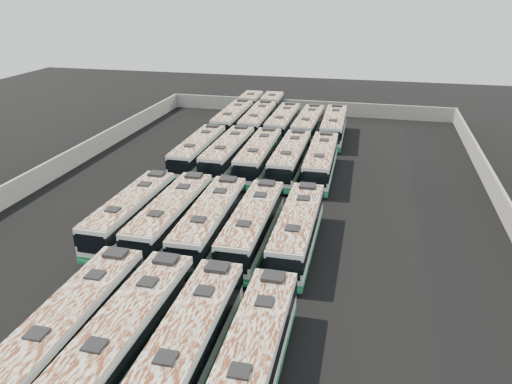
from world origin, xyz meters
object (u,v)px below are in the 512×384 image
bus_midback_far_left (199,152)px  bus_back_left (263,116)px  bus_front_center (127,335)px  bus_midback_far_right (321,161)px  bus_midback_center (259,156)px  bus_midfront_center (210,222)px  bus_back_far_right (334,127)px  bus_back_far_left (239,114)px  bus_back_center (283,124)px  bus_midfront_far_right (298,230)px  bus_midfront_left (171,217)px  bus_midback_right (290,159)px  bus_back_right (308,125)px  bus_midfront_right (252,226)px  bus_front_left (73,325)px  bus_front_far_right (253,357)px  bus_midfront_far_left (131,213)px  bus_front_right (188,346)px  bus_midback_left (228,154)px

bus_midback_far_left → bus_back_left: bearing=78.7°
bus_front_center → bus_midback_far_right: 31.72m
bus_midback_center → bus_midfront_center: bearing=-90.5°
bus_midback_far_right → bus_back_far_right: 14.35m
bus_midback_far_left → bus_back_far_left: 17.71m
bus_back_far_left → bus_back_far_right: bearing=-14.9°
bus_midfront_center → bus_midback_center: bus_midfront_center is taller
bus_midfront_center → bus_back_center: 31.24m
bus_midback_center → bus_back_center: bus_midback_center is taller
bus_midfront_far_right → bus_midfront_left: bearing=-180.0°
bus_back_far_left → bus_front_center: bearing=-82.4°
bus_midback_right → bus_back_right: bus_midback_right is taller
bus_midfront_right → bus_back_far_left: bus_back_far_left is taller
bus_front_left → bus_front_center: size_ratio=0.98×
bus_back_left → bus_back_right: size_ratio=1.60×
bus_back_far_left → bus_back_left: size_ratio=0.99×
bus_front_far_right → bus_midback_right: bearing=95.8°
bus_front_left → bus_midfront_far_right: 17.66m
bus_midback_center → bus_back_far_right: bus_midback_center is taller
bus_front_far_right → bus_midfront_right: bus_midfront_right is taller
bus_front_center → bus_midback_far_left: bearing=103.9°
bus_front_left → bus_midfront_center: bus_midfront_center is taller
bus_midfront_far_left → bus_midfront_center: bearing=-1.2°
bus_midback_far_right → bus_back_far_right: size_ratio=0.99×
bus_front_right → bus_midback_far_right: 31.15m
bus_midfront_far_left → bus_back_far_right: 33.86m
bus_front_left → bus_midback_left: 31.01m
bus_front_far_right → bus_midback_left: size_ratio=0.97×
bus_back_right → bus_front_far_right: bearing=-84.5°
bus_front_far_right → bus_midback_right: 31.22m
bus_front_center → bus_midfront_far_left: 15.98m
bus_front_far_right → bus_back_far_left: bearing=105.4°
bus_midfront_far_right → bus_midback_far_right: bearing=90.0°
bus_midfront_left → bus_back_center: bearing=84.3°
bus_midback_far_left → bus_midback_center: size_ratio=0.98×
bus_midback_right → bus_back_center: bus_midback_right is taller
bus_front_center → bus_back_far_left: 49.37m
bus_midfront_center → bus_back_left: bearing=94.8°
bus_front_far_right → bus_back_far_right: size_ratio=0.97×
bus_front_far_right → bus_midback_center: 31.82m
bus_midfront_left → bus_midfront_center: 3.41m
bus_midback_left → bus_midback_far_right: 10.34m
bus_midfront_far_left → bus_midfront_right: bus_midfront_right is taller
bus_back_far_left → bus_midback_far_left: bearing=-90.4°
bus_front_left → bus_midback_left: bus_midback_left is taller
bus_back_center → bus_midback_left: bearing=-103.6°
bus_midfront_left → bus_back_left: bearing=90.8°
bus_midback_far_left → bus_midback_center: 7.02m
bus_midfront_left → bus_midfront_far_right: (10.34, 0.07, -0.03)m
bus_back_right → bus_midback_far_left: bearing=-125.6°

